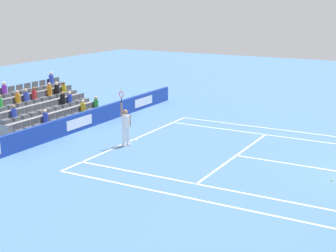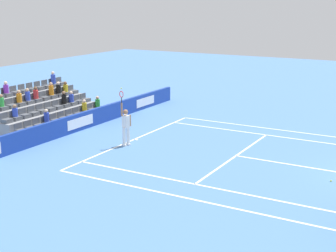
% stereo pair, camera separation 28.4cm
% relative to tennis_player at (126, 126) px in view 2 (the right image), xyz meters
% --- Properties ---
extents(line_baseline, '(10.97, 0.10, 0.01)m').
position_rel_tennis_player_xyz_m(line_baseline, '(-1.12, -0.27, -0.99)').
color(line_baseline, white).
rests_on(line_baseline, ground).
extents(line_service, '(8.23, 0.10, 0.01)m').
position_rel_tennis_player_xyz_m(line_service, '(-1.12, 5.22, -0.99)').
color(line_service, white).
rests_on(line_service, ground).
extents(line_centre_service, '(0.10, 6.40, 0.01)m').
position_rel_tennis_player_xyz_m(line_centre_service, '(-1.12, 8.42, -0.99)').
color(line_centre_service, white).
rests_on(line_centre_service, ground).
extents(line_singles_sideline_left, '(0.10, 11.89, 0.01)m').
position_rel_tennis_player_xyz_m(line_singles_sideline_left, '(3.00, 5.68, -0.99)').
color(line_singles_sideline_left, white).
rests_on(line_singles_sideline_left, ground).
extents(line_singles_sideline_right, '(0.10, 11.89, 0.01)m').
position_rel_tennis_player_xyz_m(line_singles_sideline_right, '(-5.23, 5.68, -0.99)').
color(line_singles_sideline_right, white).
rests_on(line_singles_sideline_right, ground).
extents(line_doubles_sideline_left, '(0.10, 11.89, 0.01)m').
position_rel_tennis_player_xyz_m(line_doubles_sideline_left, '(4.37, 5.68, -0.99)').
color(line_doubles_sideline_left, white).
rests_on(line_doubles_sideline_left, ground).
extents(line_doubles_sideline_right, '(0.10, 11.89, 0.01)m').
position_rel_tennis_player_xyz_m(line_doubles_sideline_right, '(-6.60, 5.68, -0.99)').
color(line_doubles_sideline_right, white).
rests_on(line_doubles_sideline_right, ground).
extents(line_centre_mark, '(0.10, 0.20, 0.01)m').
position_rel_tennis_player_xyz_m(line_centre_mark, '(-1.12, -0.17, -0.99)').
color(line_centre_mark, white).
rests_on(line_centre_mark, ground).
extents(sponsor_barrier, '(19.51, 0.22, 0.95)m').
position_rel_tennis_player_xyz_m(sponsor_barrier, '(-1.12, -3.82, -0.52)').
color(sponsor_barrier, '#193899').
rests_on(sponsor_barrier, ground).
extents(tennis_player, '(0.51, 0.43, 2.85)m').
position_rel_tennis_player_xyz_m(tennis_player, '(0.00, 0.00, 0.00)').
color(tennis_player, white).
rests_on(tennis_player, ground).
extents(stadium_stand, '(6.82, 3.80, 2.63)m').
position_rel_tennis_player_xyz_m(stadium_stand, '(-1.13, -6.76, -0.30)').
color(stadium_stand, gray).
rests_on(stadium_stand, ground).
extents(loose_tennis_ball, '(0.07, 0.07, 0.07)m').
position_rel_tennis_player_xyz_m(loose_tennis_ball, '(0.15, 9.65, -0.96)').
color(loose_tennis_ball, '#D1E533').
rests_on(loose_tennis_ball, ground).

